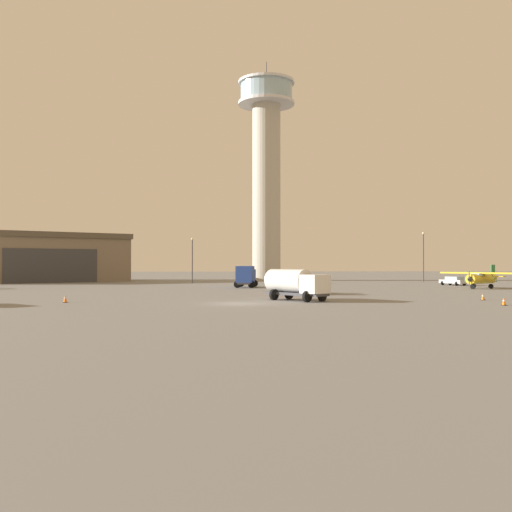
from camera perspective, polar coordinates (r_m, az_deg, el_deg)
ground_plane at (r=47.30m, az=-1.86°, el=-4.83°), size 400.00×400.00×0.00m
control_tower at (r=115.93m, az=1.06°, el=9.62°), size 11.40×11.40×44.43m
hangar at (r=113.27m, az=-20.94°, el=-0.15°), size 34.41×29.22×9.02m
airplane_yellow at (r=82.33m, az=21.85°, el=-2.02°), size 8.52×9.51×3.22m
truck_flatbed_red at (r=62.11m, az=4.10°, el=-2.81°), size 5.70×5.42×2.34m
truck_box_blue at (r=79.66m, az=-1.03°, el=-2.00°), size 3.72×5.88×3.03m
truck_fuel_tanker_white at (r=51.37m, az=3.99°, el=-2.75°), size 5.51×6.31×2.84m
car_silver at (r=92.67m, az=19.35°, el=-2.36°), size 3.18×4.74×1.37m
light_post_east at (r=109.92m, az=16.56°, el=0.35°), size 0.44×0.44×9.30m
light_post_north at (r=97.14m, az=-6.46°, el=0.01°), size 0.44×0.44×7.81m
traffic_cone_near_left at (r=51.26m, az=-18.71°, el=-4.09°), size 0.36×0.36×0.70m
traffic_cone_near_right at (r=49.40m, az=23.77°, el=-4.22°), size 0.36×0.36×0.66m
traffic_cone_mid_apron at (r=55.85m, az=21.96°, el=-3.81°), size 0.36×0.36×0.68m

